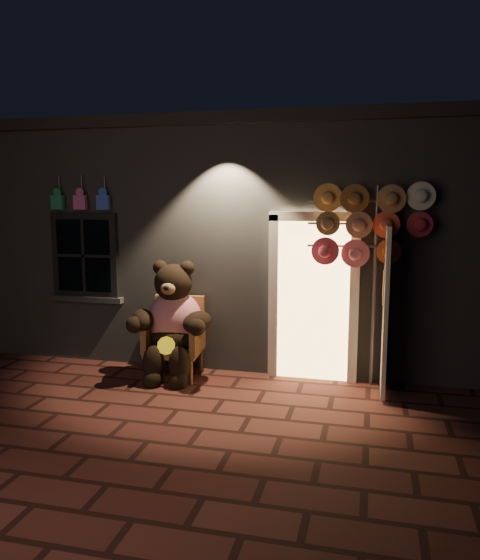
% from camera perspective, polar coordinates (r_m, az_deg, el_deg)
% --- Properties ---
extents(ground, '(60.00, 60.00, 0.00)m').
position_cam_1_polar(ground, '(6.36, -6.57, -13.31)').
color(ground, '#50261E').
rests_on(ground, ground).
extents(shop_building, '(7.30, 5.95, 3.51)m').
position_cam_1_polar(shop_building, '(9.75, 1.45, 4.92)').
color(shop_building, slate).
rests_on(shop_building, ground).
extents(wicker_armchair, '(0.76, 0.70, 1.05)m').
position_cam_1_polar(wicker_armchair, '(7.39, -6.69, -5.90)').
color(wicker_armchair, '#AB7042').
rests_on(wicker_armchair, ground).
extents(teddy_bear, '(1.16, 0.93, 1.60)m').
position_cam_1_polar(teddy_bear, '(7.21, -7.05, -4.39)').
color(teddy_bear, red).
rests_on(teddy_bear, ground).
extents(hat_rack, '(1.50, 0.22, 2.53)m').
position_cam_1_polar(hat_rack, '(6.80, 13.20, 5.70)').
color(hat_rack, '#59595E').
rests_on(hat_rack, ground).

